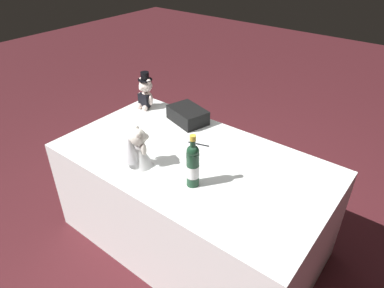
{
  "coord_description": "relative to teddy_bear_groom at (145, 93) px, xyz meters",
  "views": [
    {
      "loc": [
        -1.07,
        1.37,
        1.91
      ],
      "look_at": [
        0.0,
        0.0,
        0.8
      ],
      "focal_mm": 32.06,
      "sensor_mm": 36.0,
      "label": 1
    }
  ],
  "objects": [
    {
      "name": "ground_plane",
      "position": [
        -0.71,
        0.33,
        -0.83
      ],
      "size": [
        12.0,
        12.0,
        0.0
      ],
      "primitive_type": "plane",
      "color": "#47191E"
    },
    {
      "name": "reception_table",
      "position": [
        -0.71,
        0.33,
        -0.48
      ],
      "size": [
        1.71,
        0.96,
        0.7
      ],
      "primitive_type": "cube",
      "color": "white",
      "rests_on": "ground_plane"
    },
    {
      "name": "teddy_bear_groom",
      "position": [
        0.0,
        0.0,
        0.0
      ],
      "size": [
        0.14,
        0.13,
        0.29
      ],
      "color": "beige",
      "rests_on": "reception_table"
    },
    {
      "name": "teddy_bear_bride",
      "position": [
        -0.51,
        0.59,
        -0.01
      ],
      "size": [
        0.19,
        0.21,
        0.25
      ],
      "color": "white",
      "rests_on": "reception_table"
    },
    {
      "name": "champagne_bottle",
      "position": [
        -0.87,
        0.53,
        0.01
      ],
      "size": [
        0.07,
        0.07,
        0.32
      ],
      "color": "#183B25",
      "rests_on": "reception_table"
    },
    {
      "name": "signing_pen",
      "position": [
        -0.65,
        0.18,
        -0.12
      ],
      "size": [
        0.14,
        0.05,
        0.01
      ],
      "color": "black",
      "rests_on": "reception_table"
    },
    {
      "name": "gift_case_black",
      "position": [
        -0.4,
        -0.02,
        -0.07
      ],
      "size": [
        0.32,
        0.27,
        0.1
      ],
      "color": "black",
      "rests_on": "reception_table"
    }
  ]
}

